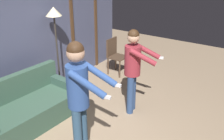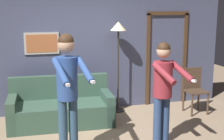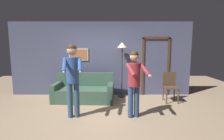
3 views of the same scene
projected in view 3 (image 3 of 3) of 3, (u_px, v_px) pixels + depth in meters
The scene contains 7 objects.
ground_plane at pixel (97, 115), 4.45m from camera, with size 12.00×12.00×0.00m, color #9D8467.
back_wall_assembly at pixel (102, 59), 6.21m from camera, with size 6.40×0.10×2.60m.
couch at pixel (84, 92), 5.65m from camera, with size 1.94×0.94×0.87m.
torchiere_lamp at pixel (123, 52), 5.89m from camera, with size 0.33×0.33×1.89m.
person_standing_left at pixel (73, 73), 4.19m from camera, with size 0.53×0.74×1.81m.
person_standing_right at pixel (135, 78), 4.21m from camera, with size 0.54×0.66×1.65m.
dining_chair_distant at pixel (171, 85), 5.55m from camera, with size 0.42×0.42×0.93m.
Camera 3 is at (0.40, -4.25, 1.75)m, focal length 28.00 mm.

